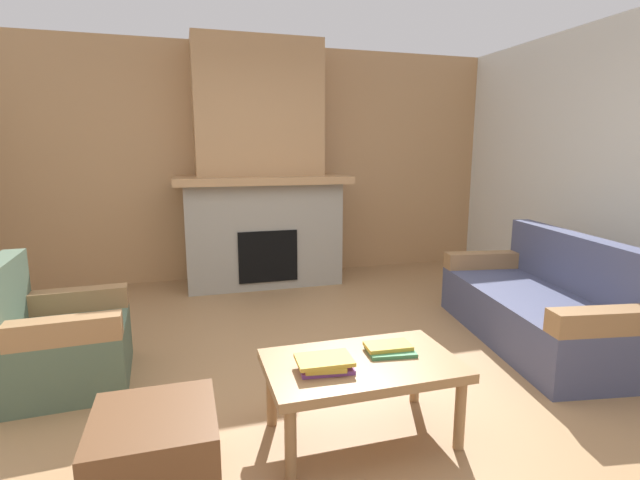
{
  "coord_description": "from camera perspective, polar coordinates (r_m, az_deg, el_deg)",
  "views": [
    {
      "loc": [
        -0.85,
        -2.64,
        1.5
      ],
      "look_at": [
        0.26,
        1.14,
        0.75
      ],
      "focal_mm": 26.22,
      "sensor_mm": 36.0,
      "label": 1
    }
  ],
  "objects": [
    {
      "name": "couch",
      "position": [
        4.15,
        25.54,
        -7.32
      ],
      "size": [
        1.12,
        1.91,
        0.85
      ],
      "color": "#474C6B",
      "rests_on": "ground"
    },
    {
      "name": "ottoman",
      "position": [
        2.34,
        -19.36,
        -23.66
      ],
      "size": [
        0.52,
        0.52,
        0.4
      ],
      "primitive_type": "cube",
      "color": "brown",
      "rests_on": "ground"
    },
    {
      "name": "wall_back_wood_panel",
      "position": [
        5.71,
        -7.91,
        9.19
      ],
      "size": [
        6.0,
        0.12,
        2.7
      ],
      "primitive_type": "cube",
      "color": "tan",
      "rests_on": "ground"
    },
    {
      "name": "ground",
      "position": [
        3.16,
        1.3,
        -17.61
      ],
      "size": [
        9.0,
        9.0,
        0.0
      ],
      "primitive_type": "plane",
      "color": "#9E754C"
    },
    {
      "name": "book_stack_center",
      "position": [
        2.63,
        8.45,
        -12.95
      ],
      "size": [
        0.27,
        0.22,
        0.04
      ],
      "color": "#3D7F4C",
      "rests_on": "coffee_table"
    },
    {
      "name": "armchair",
      "position": [
        3.51,
        -29.55,
        -10.81
      ],
      "size": [
        0.8,
        0.8,
        0.85
      ],
      "color": "#4C604C",
      "rests_on": "ground"
    },
    {
      "name": "book_stack_near_edge",
      "position": [
        2.39,
        0.62,
        -14.91
      ],
      "size": [
        0.29,
        0.21,
        0.06
      ],
      "color": "#7A3D84",
      "rests_on": "coffee_table"
    },
    {
      "name": "coffee_table",
      "position": [
        2.54,
        5.18,
        -15.57
      ],
      "size": [
        1.0,
        0.6,
        0.43
      ],
      "color": "#997047",
      "rests_on": "ground"
    },
    {
      "name": "fireplace",
      "position": [
        5.35,
        -7.26,
        7.1
      ],
      "size": [
        1.9,
        0.82,
        2.7
      ],
      "color": "gray",
      "rests_on": "ground"
    }
  ]
}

